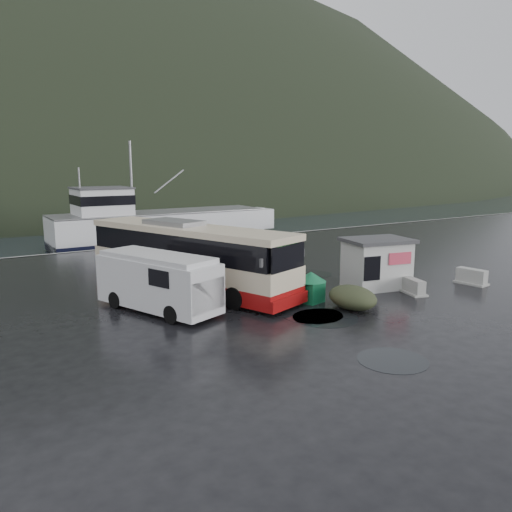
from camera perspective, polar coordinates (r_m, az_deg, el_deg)
ground at (r=24.15m, az=0.14°, el=-5.61°), size 160.00×160.00×0.00m
harbor_water at (r=130.35m, az=-26.97°, el=6.37°), size 300.00×180.00×0.02m
quay_edge at (r=42.03m, az=-14.66°, el=0.96°), size 160.00×0.60×1.50m
coach_bus at (r=27.20m, az=-7.60°, el=-3.86°), size 7.41×13.55×3.74m
white_van at (r=23.67m, az=-11.03°, el=-6.14°), size 4.30×6.80×2.69m
waste_bin_left at (r=24.83m, az=6.23°, el=-5.22°), size 1.33×1.33×1.51m
waste_bin_right at (r=28.77m, az=13.24°, el=-3.26°), size 1.18×1.18×1.36m
dome_tent at (r=24.00m, az=10.93°, el=-5.90°), size 2.32×2.98×1.07m
ticket_kiosk at (r=28.28m, az=13.49°, el=-3.50°), size 3.95×3.30×2.72m
jersey_barrier_a at (r=27.44m, az=17.52°, el=-4.13°), size 1.20×1.74×0.79m
jersey_barrier_b at (r=28.83m, az=12.80°, el=-3.21°), size 0.93×1.59×0.75m
jersey_barrier_c at (r=30.80m, az=23.35°, el=-2.95°), size 1.06×1.83×0.87m
fishing_trawler at (r=52.38m, az=-10.73°, el=2.93°), size 25.81×5.80×10.31m
puddles at (r=23.21m, az=8.40°, el=-6.37°), size 8.75×14.65×0.01m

